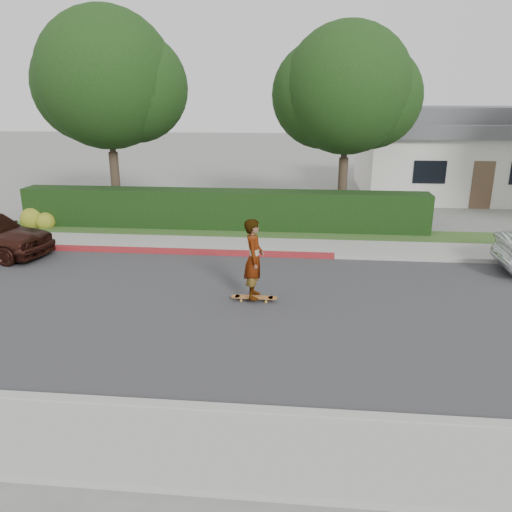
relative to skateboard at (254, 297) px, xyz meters
name	(u,v)px	position (x,y,z in m)	size (l,w,h in m)	color
ground	(300,311)	(1.13, -0.49, -0.10)	(120.00, 120.00, 0.00)	slate
road	(300,311)	(1.13, -0.49, -0.09)	(60.00, 8.00, 0.01)	#2D2D30
curb_near	(296,415)	(1.13, -4.59, -0.02)	(60.00, 0.20, 0.15)	#9E9E99
sidewalk_near	(295,456)	(1.13, -5.49, -0.04)	(60.00, 1.60, 0.12)	gray
curb_far	(302,255)	(1.13, 3.61, -0.02)	(60.00, 0.20, 0.15)	#9E9E99
curb_red_section	(145,250)	(-3.87, 3.61, -0.02)	(12.00, 0.21, 0.15)	maroon
sidewalk_far	(302,247)	(1.13, 4.51, -0.04)	(60.00, 1.60, 0.12)	gray
planting_strip	(302,235)	(1.13, 6.11, -0.05)	(60.00, 1.60, 0.10)	#2D4C1E
hedge	(222,210)	(-1.87, 6.71, 0.65)	(15.00, 1.00, 1.50)	black
flowering_shrub	(37,220)	(-8.88, 6.25, 0.23)	(1.40, 1.00, 0.90)	#2D4C19
tree_left	(109,83)	(-6.39, 8.20, 5.17)	(5.99, 5.21, 8.00)	#33261C
tree_center	(347,93)	(2.61, 8.70, 4.80)	(5.66, 4.84, 7.44)	#33261C
house	(463,152)	(9.13, 15.51, 2.00)	(10.60, 8.60, 4.30)	beige
skateboard	(254,297)	(0.00, 0.00, 0.00)	(1.14, 0.23, 0.11)	#B89032
skateboarder	(254,259)	(0.00, 0.00, 0.99)	(0.71, 0.47, 1.94)	white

